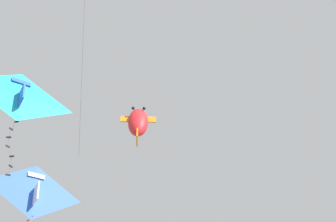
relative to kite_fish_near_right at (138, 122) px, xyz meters
name	(u,v)px	position (x,y,z in m)	size (l,w,h in m)	color
kite_fish_near_right	(138,122)	(0.00, 0.00, 0.00)	(1.62, 1.65, 2.44)	red
kite_delta_mid_left	(20,96)	(5.94, 0.17, -1.66)	(3.09, 1.98, 7.88)	#1EB2C6
kite_delta_far_centre	(35,192)	(1.54, -5.67, -2.04)	(3.44, 1.33, 3.15)	blue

